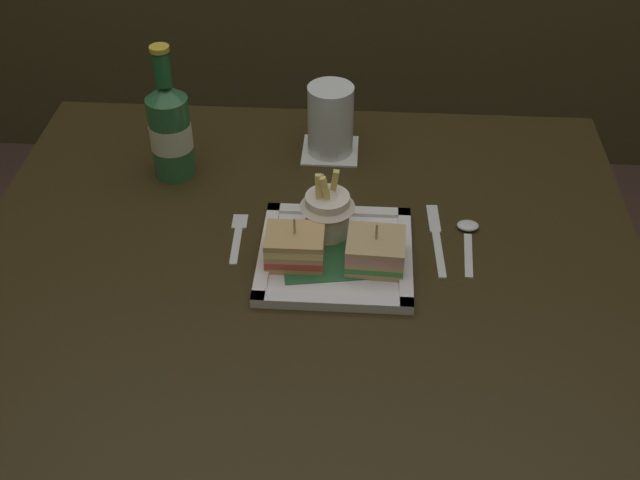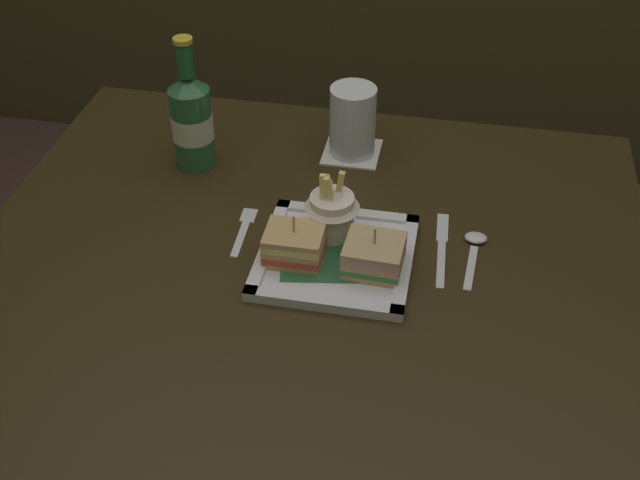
{
  "view_description": "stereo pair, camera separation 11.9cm",
  "coord_description": "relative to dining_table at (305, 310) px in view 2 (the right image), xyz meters",
  "views": [
    {
      "loc": [
        0.08,
        -0.92,
        1.54
      ],
      "look_at": [
        0.02,
        0.01,
        0.79
      ],
      "focal_mm": 45.22,
      "sensor_mm": 36.0,
      "label": 1
    },
    {
      "loc": [
        0.2,
        -0.91,
        1.54
      ],
      "look_at": [
        0.02,
        0.01,
        0.79
      ],
      "focal_mm": 45.22,
      "sensor_mm": 36.0,
      "label": 2
    }
  ],
  "objects": [
    {
      "name": "fork",
      "position": [
        -0.11,
        0.06,
        0.11
      ],
      "size": [
        0.03,
        0.12,
        0.0
      ],
      "color": "silver",
      "rests_on": "dining_table"
    },
    {
      "name": "drink_coaster",
      "position": [
        0.02,
        0.31,
        0.11
      ],
      "size": [
        0.1,
        0.1,
        0.0
      ],
      "primitive_type": "cube",
      "color": "white",
      "rests_on": "dining_table"
    },
    {
      "name": "sandwich_half_left",
      "position": [
        -0.01,
        -0.01,
        0.14
      ],
      "size": [
        0.09,
        0.07,
        0.08
      ],
      "color": "tan",
      "rests_on": "square_plate"
    },
    {
      "name": "fries_cup",
      "position": [
        0.03,
        0.06,
        0.16
      ],
      "size": [
        0.09,
        0.09,
        0.11
      ],
      "color": "silver",
      "rests_on": "square_plate"
    },
    {
      "name": "spoon",
      "position": [
        0.25,
        0.08,
        0.11
      ],
      "size": [
        0.04,
        0.13,
        0.01
      ],
      "color": "silver",
      "rests_on": "dining_table"
    },
    {
      "name": "beer_bottle",
      "position": [
        -0.24,
        0.23,
        0.19
      ],
      "size": [
        0.07,
        0.07,
        0.24
      ],
      "color": "#296237",
      "rests_on": "dining_table"
    },
    {
      "name": "sandwich_half_right",
      "position": [
        0.11,
        -0.01,
        0.14
      ],
      "size": [
        0.09,
        0.08,
        0.07
      ],
      "color": "tan",
      "rests_on": "square_plate"
    },
    {
      "name": "knife",
      "position": [
        0.2,
        0.07,
        0.11
      ],
      "size": [
        0.02,
        0.18,
        0.0
      ],
      "color": "silver",
      "rests_on": "dining_table"
    },
    {
      "name": "square_plate",
      "position": [
        0.05,
        0.01,
        0.11
      ],
      "size": [
        0.23,
        0.23,
        0.02
      ],
      "color": "white",
      "rests_on": "dining_table"
    },
    {
      "name": "water_glass",
      "position": [
        0.02,
        0.31,
        0.16
      ],
      "size": [
        0.08,
        0.08,
        0.13
      ],
      "color": "silver",
      "rests_on": "dining_table"
    },
    {
      "name": "dining_table",
      "position": [
        0.0,
        0.0,
        0.0
      ],
      "size": [
        1.04,
        0.92,
        0.75
      ],
      "color": "#2D2310",
      "rests_on": "ground_plane"
    }
  ]
}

